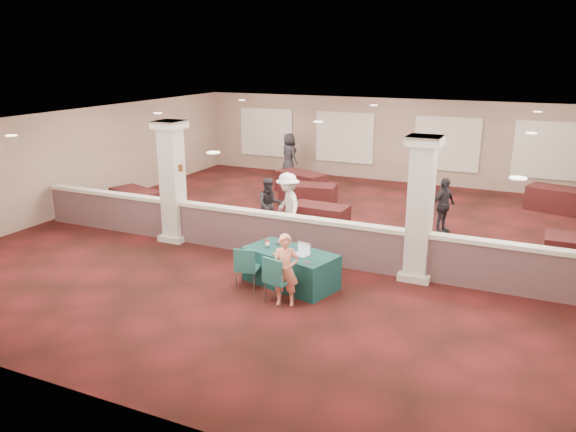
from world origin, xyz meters
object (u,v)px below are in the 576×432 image
at_px(far_table_back_center, 308,195).
at_px(attendee_a, 270,205).
at_px(near_table, 291,268).
at_px(conf_chair_main, 276,276).
at_px(far_table_front_left, 136,201).
at_px(far_table_front_center, 320,216).
at_px(far_table_back_right, 559,200).
at_px(far_table_back_left, 301,183).
at_px(attendee_d, 289,155).
at_px(woman, 285,270).
at_px(attendee_c, 443,206).
at_px(conf_chair_side, 246,265).
at_px(attendee_b, 288,205).

xyz_separation_m(far_table_back_center, attendee_a, (0.08, -3.00, 0.41)).
distance_m(near_table, conf_chair_main, 1.04).
relative_size(far_table_front_left, far_table_front_center, 1.07).
height_order(far_table_back_center, far_table_back_right, far_table_back_right).
relative_size(far_table_back_left, attendee_d, 1.03).
bearing_deg(attendee_a, attendee_d, 71.35).
xyz_separation_m(conf_chair_main, attendee_d, (-4.74, 11.01, 0.29)).
bearing_deg(woman, far_table_front_left, 132.61).
xyz_separation_m(far_table_back_right, attendee_c, (-3.00, -3.74, 0.40)).
distance_m(woman, attendee_a, 4.80).
xyz_separation_m(woman, attendee_a, (-2.41, 4.15, 0.03)).
relative_size(conf_chair_side, attendee_a, 0.62).
relative_size(conf_chair_main, attendee_d, 0.57).
xyz_separation_m(far_table_front_center, attendee_c, (3.30, 0.99, 0.45)).
distance_m(far_table_back_center, attendee_b, 3.33).
height_order(conf_chair_side, far_table_back_center, conf_chair_side).
distance_m(attendee_a, attendee_b, 0.69).
xyz_separation_m(woman, attendee_b, (-1.76, 3.95, 0.15)).
height_order(conf_chair_side, far_table_back_right, conf_chair_side).
bearing_deg(far_table_back_center, near_table, -70.67).
bearing_deg(far_table_front_center, far_table_back_right, 36.91).
distance_m(far_table_back_right, attendee_c, 4.82).
xyz_separation_m(attendee_a, attendee_c, (4.43, 1.93, 0.01)).
relative_size(conf_chair_main, woman, 0.68).
height_order(far_table_back_right, attendee_a, attendee_a).
bearing_deg(far_table_back_left, attendee_b, -70.90).
bearing_deg(far_table_back_right, far_table_back_left, -172.42).
height_order(far_table_back_right, attendee_d, attendee_d).
bearing_deg(far_table_back_left, conf_chair_side, -74.33).
bearing_deg(conf_chair_main, far_table_back_left, 124.44).
bearing_deg(attendee_a, far_table_back_right, -1.46).
bearing_deg(far_table_front_left, woman, -30.55).
bearing_deg(near_table, far_table_back_left, 127.20).
height_order(conf_chair_side, far_table_front_left, conf_chair_side).
relative_size(woman, attendee_d, 0.83).
distance_m(conf_chair_main, far_table_back_right, 11.17).
height_order(near_table, attendee_b, attendee_b).
height_order(far_table_back_center, attendee_c, attendee_c).
bearing_deg(conf_chair_main, far_table_front_left, 162.66).
relative_size(far_table_back_center, far_table_back_right, 0.95).
distance_m(near_table, attendee_b, 3.37).
relative_size(far_table_back_center, attendee_b, 1.00).
distance_m(far_table_back_left, attendee_d, 2.75).
bearing_deg(conf_chair_main, far_table_front_center, 116.25).
bearing_deg(far_table_back_right, woman, -117.06).
bearing_deg(attendee_b, far_table_front_center, 112.78).
xyz_separation_m(far_table_front_center, attendee_a, (-1.13, -0.95, 0.44)).
bearing_deg(near_table, woman, -56.07).
bearing_deg(attendee_b, woman, -20.20).
relative_size(far_table_back_left, far_table_back_center, 1.02).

